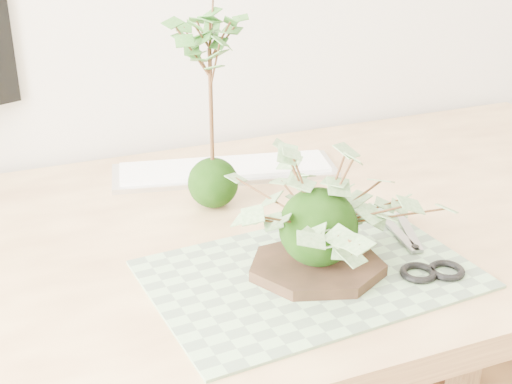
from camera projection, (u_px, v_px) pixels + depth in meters
desk at (225, 285)px, 1.06m from camera, size 1.60×0.70×0.74m
cutting_mat at (311, 274)px, 0.91m from camera, size 0.42×0.30×0.00m
stone_dish at (317, 267)px, 0.91m from camera, size 0.23×0.23×0.01m
ivy_kokedama at (320, 193)px, 0.87m from camera, size 0.37×0.37×0.20m
maple_kokedama at (210, 61)px, 1.01m from camera, size 0.19×0.19×0.32m
keyboard at (225, 170)px, 1.22m from camera, size 0.39×0.19×0.01m
scissors at (430, 261)px, 0.93m from camera, size 0.09×0.20×0.01m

